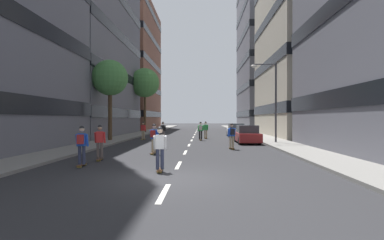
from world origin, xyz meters
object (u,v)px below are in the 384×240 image
(skater_2, at_px, (100,141))
(skater_6, at_px, (201,130))
(street_tree_near, at_px, (145,83))
(skater_0, at_px, (232,134))
(skater_8, at_px, (206,129))
(skater_1, at_px, (143,130))
(street_tree_mid, at_px, (110,78))
(skater_4, at_px, (160,147))
(parked_car_near, at_px, (247,135))
(streetlamp_right, at_px, (271,93))
(parked_car_mid, at_px, (236,131))
(skater_3, at_px, (163,130))
(skater_5, at_px, (154,137))
(skater_7, at_px, (82,143))

(skater_2, distance_m, skater_6, 14.54)
(street_tree_near, height_order, skater_0, street_tree_near)
(skater_2, height_order, skater_8, same)
(skater_1, bearing_deg, skater_8, 14.93)
(street_tree_mid, xyz_separation_m, skater_4, (6.73, -15.03, -4.73))
(skater_1, relative_size, skater_2, 1.00)
(street_tree_mid, bearing_deg, skater_0, -31.98)
(skater_2, bearing_deg, parked_car_near, 50.34)
(skater_4, bearing_deg, streetlamp_right, 60.81)
(skater_0, bearing_deg, streetlamp_right, 50.85)
(parked_car_mid, xyz_separation_m, skater_3, (-7.58, -5.33, 0.29))
(parked_car_near, xyz_separation_m, streetlamp_right, (1.88, -0.61, 3.44))
(skater_1, height_order, skater_6, same)
(street_tree_mid, height_order, skater_0, street_tree_mid)
(parked_car_near, bearing_deg, skater_2, -129.66)
(skater_2, xyz_separation_m, skater_5, (2.26, 2.69, 0.03))
(street_tree_near, distance_m, skater_7, 30.80)
(street_tree_near, xyz_separation_m, street_tree_mid, (0.00, -16.07, -1.48))
(skater_7, bearing_deg, skater_2, 85.81)
(streetlamp_right, relative_size, skater_6, 3.65)
(streetlamp_right, relative_size, skater_8, 3.65)
(street_tree_near, xyz_separation_m, skater_1, (2.52, -13.61, -6.21))
(parked_car_mid, height_order, skater_7, skater_7)
(parked_car_mid, height_order, skater_1, skater_1)
(skater_4, height_order, skater_8, same)
(skater_0, bearing_deg, skater_4, -113.01)
(streetlamp_right, height_order, skater_7, streetlamp_right)
(skater_0, relative_size, skater_6, 1.00)
(skater_1, bearing_deg, skater_0, -48.71)
(skater_2, bearing_deg, parked_car_mid, 65.40)
(parked_car_mid, distance_m, street_tree_near, 16.33)
(skater_2, bearing_deg, skater_8, 71.52)
(skater_8, bearing_deg, skater_3, -152.45)
(streetlamp_right, relative_size, skater_4, 3.65)
(street_tree_mid, relative_size, skater_1, 4.07)
(skater_4, bearing_deg, skater_5, 101.72)
(skater_2, relative_size, skater_6, 1.00)
(parked_car_mid, relative_size, skater_3, 2.47)
(skater_6, bearing_deg, parked_car_near, -37.42)
(street_tree_near, bearing_deg, parked_car_near, -55.19)
(skater_0, relative_size, skater_8, 1.00)
(skater_4, distance_m, skater_6, 16.75)
(skater_1, bearing_deg, skater_7, -87.80)
(parked_car_mid, relative_size, street_tree_near, 0.48)
(skater_8, bearing_deg, skater_2, -108.48)
(skater_0, relative_size, skater_2, 1.00)
(streetlamp_right, xyz_separation_m, skater_3, (-9.47, 3.93, -3.15))
(parked_car_near, height_order, skater_4, skater_4)
(street_tree_near, xyz_separation_m, skater_5, (5.55, -25.42, -6.18))
(skater_3, distance_m, skater_8, 4.66)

